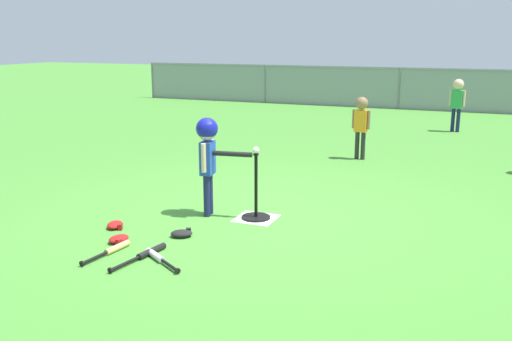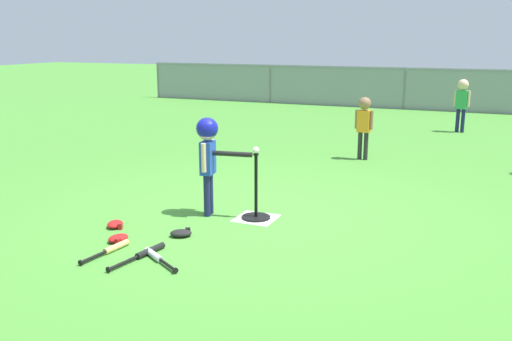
% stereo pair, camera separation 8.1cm
% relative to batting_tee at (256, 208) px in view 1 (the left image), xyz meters
% --- Properties ---
extents(ground_plane, '(60.00, 60.00, 0.00)m').
position_rel_batting_tee_xyz_m(ground_plane, '(-0.01, 0.09, -0.12)').
color(ground_plane, '#478C33').
extents(home_plate, '(0.44, 0.44, 0.01)m').
position_rel_batting_tee_xyz_m(home_plate, '(0.00, 0.00, -0.12)').
color(home_plate, white).
rests_on(home_plate, ground_plane).
extents(batting_tee, '(0.32, 0.32, 0.74)m').
position_rel_batting_tee_xyz_m(batting_tee, '(0.00, 0.00, 0.00)').
color(batting_tee, black).
rests_on(batting_tee, ground_plane).
extents(baseball_on_tee, '(0.07, 0.07, 0.07)m').
position_rel_batting_tee_xyz_m(baseball_on_tee, '(0.00, 0.00, 0.65)').
color(baseball_on_tee, white).
rests_on(baseball_on_tee, batting_tee).
extents(batter_child, '(0.63, 0.32, 1.11)m').
position_rel_batting_tee_xyz_m(batter_child, '(-0.54, -0.08, 0.67)').
color(batter_child, '#191E4C').
rests_on(batter_child, ground_plane).
extents(fielder_near_right, '(0.30, 0.20, 1.03)m').
position_rel_batting_tee_xyz_m(fielder_near_right, '(0.41, 3.54, 0.54)').
color(fielder_near_right, '#262626').
rests_on(fielder_near_right, ground_plane).
extents(fielder_deep_center, '(0.32, 0.22, 1.11)m').
position_rel_batting_tee_xyz_m(fielder_deep_center, '(1.70, 7.04, 0.59)').
color(fielder_deep_center, '#191E4C').
rests_on(fielder_deep_center, ground_plane).
extents(spare_bat_silver, '(0.53, 0.36, 0.06)m').
position_rel_batting_tee_xyz_m(spare_bat_silver, '(-0.36, -1.46, -0.09)').
color(spare_bat_silver, silver).
rests_on(spare_bat_silver, ground_plane).
extents(spare_bat_wood, '(0.13, 0.61, 0.06)m').
position_rel_batting_tee_xyz_m(spare_bat_wood, '(-0.86, -1.46, -0.09)').
color(spare_bat_wood, '#DBB266').
rests_on(spare_bat_wood, ground_plane).
extents(spare_bat_black, '(0.17, 0.70, 0.06)m').
position_rel_batting_tee_xyz_m(spare_bat_black, '(-0.51, -1.42, -0.09)').
color(spare_bat_black, black).
rests_on(spare_bat_black, ground_plane).
extents(glove_by_plate, '(0.27, 0.24, 0.07)m').
position_rel_batting_tee_xyz_m(glove_by_plate, '(-0.47, -0.83, -0.09)').
color(glove_by_plate, black).
rests_on(glove_by_plate, ground_plane).
extents(glove_near_bats, '(0.23, 0.26, 0.07)m').
position_rel_batting_tee_xyz_m(glove_near_bats, '(-1.26, -0.86, -0.09)').
color(glove_near_bats, '#B21919').
rests_on(glove_near_bats, ground_plane).
extents(glove_tossed_aside, '(0.20, 0.25, 0.07)m').
position_rel_batting_tee_xyz_m(glove_tossed_aside, '(-0.97, -1.21, -0.09)').
color(glove_tossed_aside, '#B21919').
rests_on(glove_tossed_aside, ground_plane).
extents(outfield_fence, '(16.06, 0.06, 1.15)m').
position_rel_batting_tee_xyz_m(outfield_fence, '(-0.01, 10.53, 0.49)').
color(outfield_fence, slate).
rests_on(outfield_fence, ground_plane).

